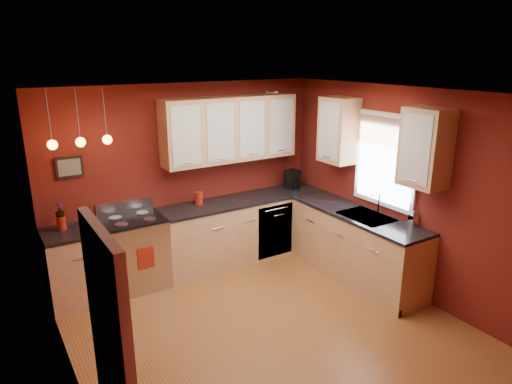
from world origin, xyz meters
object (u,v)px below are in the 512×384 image
red_canister (199,198)px  coffee_maker (293,180)px  soap_pump (414,217)px  gas_range (135,252)px  sink (366,218)px

red_canister → coffee_maker: size_ratio=0.62×
red_canister → soap_pump: size_ratio=0.87×
gas_range → coffee_maker: size_ratio=3.79×
coffee_maker → gas_range: bearing=166.3°
gas_range → red_canister: 1.13m
red_canister → soap_pump: bearing=-48.4°
gas_range → soap_pump: size_ratio=5.26×
sink → coffee_maker: 1.55m
red_canister → soap_pump: (1.89, -2.14, 0.01)m
gas_range → soap_pump: 3.57m
gas_range → red_canister: bearing=5.3°
soap_pump → sink: bearing=114.5°
red_canister → soap_pump: 2.85m
sink → soap_pump: 0.61m
sink → red_canister: sink is taller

